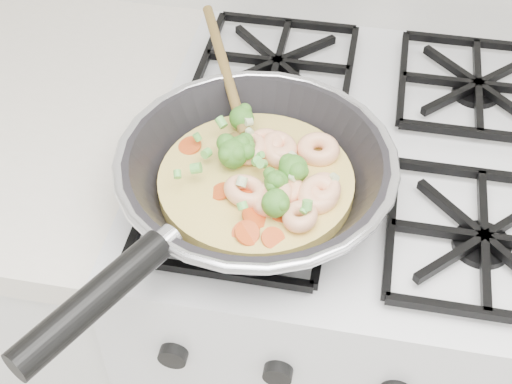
# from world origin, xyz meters

# --- Properties ---
(stove) EXTENTS (0.60, 0.60, 0.92)m
(stove) POSITION_xyz_m (0.00, 1.70, 0.46)
(stove) COLOR silver
(stove) RESTS_ON ground
(skillet) EXTENTS (0.35, 0.59, 0.09)m
(skillet) POSITION_xyz_m (-0.13, 1.56, 0.96)
(skillet) COLOR black
(skillet) RESTS_ON stove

